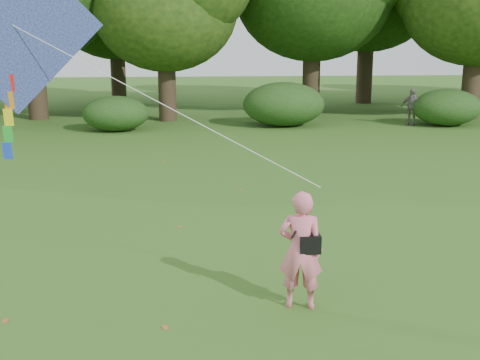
{
  "coord_description": "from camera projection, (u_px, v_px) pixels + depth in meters",
  "views": [
    {
      "loc": [
        -1.05,
        -7.53,
        3.81
      ],
      "look_at": [
        -0.23,
        2.0,
        1.5
      ],
      "focal_mm": 45.0,
      "sensor_mm": 36.0,
      "label": 1
    }
  ],
  "objects": [
    {
      "name": "ground",
      "position": [
        269.0,
        319.0,
        8.27
      ],
      "size": [
        100.0,
        100.0,
        0.0
      ],
      "primitive_type": "plane",
      "color": "#265114",
      "rests_on": "ground"
    },
    {
      "name": "man_kite_flyer",
      "position": [
        301.0,
        250.0,
        8.46
      ],
      "size": [
        0.7,
        0.54,
        1.72
      ],
      "primitive_type": "imported",
      "rotation": [
        0.0,
        0.0,
        2.93
      ],
      "color": "pink",
      "rests_on": "ground"
    },
    {
      "name": "bystander_right",
      "position": [
        412.0,
        107.0,
        25.95
      ],
      "size": [
        0.95,
        0.89,
        1.58
      ],
      "primitive_type": "imported",
      "rotation": [
        0.0,
        0.0,
        -0.7
      ],
      "color": "slate",
      "rests_on": "ground"
    },
    {
      "name": "crossbody_bag",
      "position": [
        309.0,
        243.0,
        8.41
      ],
      "size": [
        0.43,
        0.2,
        0.7
      ],
      "color": "black",
      "rests_on": "ground"
    },
    {
      "name": "flying_kite",
      "position": [
        11.0,
        27.0,
        8.82
      ],
      "size": [
        5.66,
        1.91,
        3.52
      ],
      "color": "#2652A5",
      "rests_on": "ground"
    },
    {
      "name": "shrub_band",
      "position": [
        197.0,
        108.0,
        25.06
      ],
      "size": [
        39.15,
        3.22,
        1.88
      ],
      "color": "#264919",
      "rests_on": "ground"
    },
    {
      "name": "fallen_leaves",
      "position": [
        207.0,
        272.0,
        9.92
      ],
      "size": [
        8.93,
        13.74,
        0.01
      ],
      "color": "#8E5D26",
      "rests_on": "ground"
    }
  ]
}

